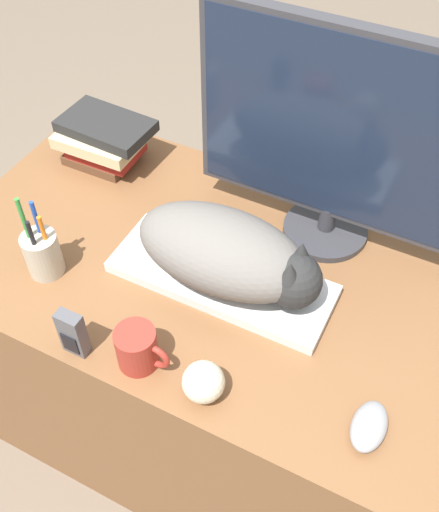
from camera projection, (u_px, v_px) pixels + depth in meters
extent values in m
cube|color=brown|center=(218.00, 361.00, 1.53)|extent=(1.20, 0.67, 0.73)
cube|color=silver|center=(221.00, 278.00, 1.23)|extent=(0.46, 0.17, 0.02)
ellipsoid|color=#66605B|center=(222.00, 250.00, 1.16)|extent=(0.36, 0.19, 0.15)
sphere|color=#262626|center=(293.00, 280.00, 1.12)|extent=(0.11, 0.11, 0.11)
cone|color=#262626|center=(290.00, 272.00, 1.07)|extent=(0.04, 0.04, 0.04)
cone|color=#262626|center=(302.00, 251.00, 1.10)|extent=(0.04, 0.04, 0.04)
cylinder|color=#333338|center=(325.00, 230.00, 1.33)|extent=(0.19, 0.19, 0.02)
cylinder|color=#333338|center=(327.00, 217.00, 1.30)|extent=(0.04, 0.04, 0.06)
cube|color=#333338|center=(344.00, 131.00, 1.13)|extent=(0.59, 0.03, 0.42)
cube|color=#192338|center=(342.00, 134.00, 1.12)|extent=(0.57, 0.01, 0.39)
ellipsoid|color=gray|center=(369.00, 426.00, 1.01)|extent=(0.06, 0.10, 0.04)
cylinder|color=#9E2D23|center=(137.00, 348.00, 1.08)|extent=(0.08, 0.08, 0.09)
torus|color=#9E2D23|center=(155.00, 356.00, 1.07)|extent=(0.06, 0.01, 0.06)
cylinder|color=#B2A893|center=(43.00, 254.00, 1.22)|extent=(0.07, 0.07, 0.10)
cylinder|color=orange|center=(45.00, 239.00, 1.18)|extent=(0.01, 0.01, 0.12)
cylinder|color=#1E47B2|center=(39.00, 228.00, 1.19)|extent=(0.01, 0.01, 0.14)
cylinder|color=#338C38|center=(27.00, 229.00, 1.17)|extent=(0.01, 0.01, 0.16)
cylinder|color=black|center=(34.00, 244.00, 1.17)|extent=(0.01, 0.01, 0.12)
sphere|color=beige|center=(203.00, 382.00, 1.04)|extent=(0.08, 0.08, 0.08)
cube|color=#4C4C51|center=(73.00, 333.00, 1.09)|extent=(0.05, 0.03, 0.11)
cube|color=black|center=(70.00, 344.00, 1.09)|extent=(0.03, 0.00, 0.05)
cube|color=brown|center=(101.00, 156.00, 1.49)|extent=(0.16, 0.12, 0.02)
cube|color=maroon|center=(106.00, 149.00, 1.47)|extent=(0.17, 0.12, 0.03)
cube|color=#C6B284|center=(102.00, 136.00, 1.45)|extent=(0.20, 0.16, 0.03)
cube|color=black|center=(106.00, 126.00, 1.43)|extent=(0.22, 0.14, 0.03)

